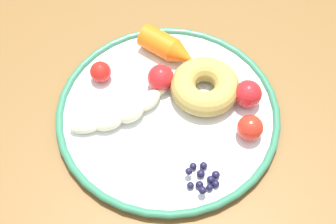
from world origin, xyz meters
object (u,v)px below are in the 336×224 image
object	(u,v)px
dining_table	(159,157)
blueberry_pile	(203,178)
plate	(168,113)
tomato_mid	(248,94)
tomato_far	(101,72)
donut	(205,86)
tomato_extra	(161,78)
banana	(128,110)
carrot_orange	(169,48)
tomato_near	(250,128)

from	to	relation	value
dining_table	blueberry_pile	size ratio (longest dim) A/B	21.82
plate	tomato_mid	xyz separation A→B (m)	(0.04, -0.12, 0.02)
tomato_far	donut	bearing A→B (deg)	-90.54
dining_table	donut	bearing A→B (deg)	-37.13
tomato_extra	banana	bearing A→B (deg)	148.26
plate	donut	world-z (taller)	donut
blueberry_pile	tomato_extra	world-z (taller)	tomato_extra
blueberry_pile	tomato_extra	distance (m)	0.18
tomato_mid	tomato_extra	size ratio (longest dim) A/B	1.02
dining_table	tomato_mid	xyz separation A→B (m)	(0.07, -0.13, 0.11)
dining_table	tomato_mid	size ratio (longest dim) A/B	26.85
banana	carrot_orange	world-z (taller)	carrot_orange
tomato_far	tomato_extra	size ratio (longest dim) A/B	0.80
banana	tomato_far	bearing A→B (deg)	43.65
tomato_near	carrot_orange	bearing A→B (deg)	48.07
carrot_orange	blueberry_pile	xyz separation A→B (m)	(-0.22, -0.09, -0.01)
tomato_extra	tomato_mid	bearing A→B (deg)	-93.17
blueberry_pile	tomato_extra	size ratio (longest dim) A/B	1.25
tomato_near	tomato_extra	distance (m)	0.16
plate	tomato_extra	world-z (taller)	tomato_extra
tomato_mid	tomato_far	world-z (taller)	tomato_mid
plate	blueberry_pile	xyz separation A→B (m)	(-0.11, -0.07, 0.01)
tomato_near	tomato_extra	size ratio (longest dim) A/B	0.92
blueberry_pile	tomato_extra	xyz separation A→B (m)	(0.15, 0.09, 0.01)
banana	tomato_extra	size ratio (longest dim) A/B	3.30
donut	tomato_mid	world-z (taller)	tomato_mid
carrot_orange	blueberry_pile	bearing A→B (deg)	-157.93
dining_table	tomato_extra	xyz separation A→B (m)	(0.08, 0.01, 0.11)
banana	blueberry_pile	world-z (taller)	banana
banana	tomato_extra	bearing A→B (deg)	-31.74
plate	donut	bearing A→B (deg)	-48.94
tomato_near	banana	bearing A→B (deg)	88.98
donut	tomato_extra	world-z (taller)	tomato_extra
tomato_near	tomato_extra	world-z (taller)	tomato_extra
plate	tomato_far	bearing A→B (deg)	68.75
tomato_far	tomato_extra	xyz separation A→B (m)	(0.00, -0.10, 0.00)
carrot_orange	tomato_far	world-z (taller)	carrot_orange
banana	tomato_mid	world-z (taller)	tomato_mid
blueberry_pile	tomato_near	size ratio (longest dim) A/B	1.37
dining_table	tomato_far	bearing A→B (deg)	53.41
banana	donut	bearing A→B (deg)	-61.43
carrot_orange	tomato_near	size ratio (longest dim) A/B	2.75
plate	tomato_far	world-z (taller)	tomato_far
carrot_orange	tomato_far	xyz separation A→B (m)	(-0.07, 0.10, -0.00)
blueberry_pile	tomato_far	bearing A→B (deg)	50.94
tomato_far	tomato_extra	world-z (taller)	tomato_extra
blueberry_pile	tomato_near	distance (m)	0.11
blueberry_pile	tomato_near	xyz separation A→B (m)	(0.09, -0.06, 0.01)
donut	blueberry_pile	xyz separation A→B (m)	(-0.15, -0.02, -0.01)
donut	tomato_near	xyz separation A→B (m)	(-0.06, -0.08, -0.00)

